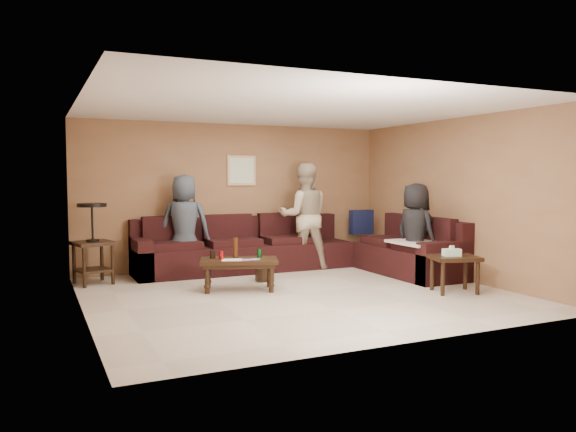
# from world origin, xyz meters

# --- Properties ---
(room) EXTENTS (5.60, 5.50, 2.50)m
(room) POSITION_xyz_m (0.00, 0.00, 1.66)
(room) COLOR beige
(room) RESTS_ON ground
(sectional_sofa) EXTENTS (4.65, 2.90, 0.97)m
(sectional_sofa) POSITION_xyz_m (0.81, 1.52, 0.33)
(sectional_sofa) COLOR black
(sectional_sofa) RESTS_ON ground
(coffee_table) EXTENTS (1.18, 0.85, 0.73)m
(coffee_table) POSITION_xyz_m (-0.65, 0.55, 0.38)
(coffee_table) COLOR black
(coffee_table) RESTS_ON ground
(end_table_left) EXTENTS (0.64, 0.64, 1.20)m
(end_table_left) POSITION_xyz_m (-2.45, 1.88, 0.63)
(end_table_left) COLOR black
(end_table_left) RESTS_ON ground
(side_table_right) EXTENTS (0.74, 0.66, 0.65)m
(side_table_right) POSITION_xyz_m (1.99, -0.83, 0.43)
(side_table_right) COLOR black
(side_table_right) RESTS_ON ground
(waste_bin) EXTENTS (0.31, 0.31, 0.31)m
(waste_bin) POSITION_xyz_m (-0.05, 1.05, 0.15)
(waste_bin) COLOR black
(waste_bin) RESTS_ON ground
(wall_art) EXTENTS (0.52, 0.04, 0.52)m
(wall_art) POSITION_xyz_m (0.10, 2.48, 1.70)
(wall_art) COLOR tan
(wall_art) RESTS_ON ground
(person_left) EXTENTS (0.94, 0.79, 1.63)m
(person_left) POSITION_xyz_m (-1.03, 2.05, 0.82)
(person_left) COLOR #333C48
(person_left) RESTS_ON ground
(person_middle) EXTENTS (1.05, 0.91, 1.83)m
(person_middle) POSITION_xyz_m (1.02, 1.85, 0.91)
(person_middle) COLOR tan
(person_middle) RESTS_ON ground
(person_right) EXTENTS (0.60, 0.80, 1.49)m
(person_right) POSITION_xyz_m (2.13, 0.22, 0.75)
(person_right) COLOR black
(person_right) RESTS_ON ground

